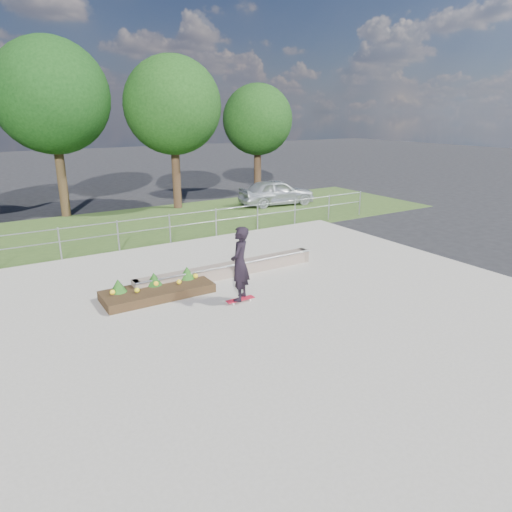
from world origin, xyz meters
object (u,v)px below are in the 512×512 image
(skateboarder, at_px, (240,264))
(planter_bed, at_px, (157,289))
(parked_car, at_px, (277,192))
(grind_ledge, at_px, (229,270))

(skateboarder, bearing_deg, planter_bed, 137.25)
(parked_car, bearing_deg, grind_ledge, 147.51)
(parked_car, bearing_deg, planter_bed, 140.84)
(grind_ledge, distance_m, parked_car, 11.87)
(skateboarder, bearing_deg, parked_car, 51.67)
(planter_bed, height_order, skateboarder, skateboarder)
(grind_ledge, xyz_separation_m, skateboarder, (-0.70, -1.94, 0.87))
(planter_bed, xyz_separation_m, skateboarder, (1.74, -1.61, 0.89))
(parked_car, bearing_deg, skateboarder, 150.68)
(skateboarder, height_order, parked_car, skateboarder)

